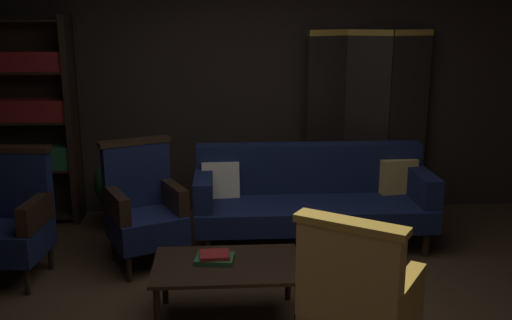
{
  "coord_description": "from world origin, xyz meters",
  "views": [
    {
      "loc": [
        -0.28,
        -3.63,
        2.08
      ],
      "look_at": [
        0.0,
        0.8,
        0.95
      ],
      "focal_mm": 41.23,
      "sensor_mm": 36.0,
      "label": 1
    }
  ],
  "objects_px": {
    "bookshelf": "(29,118)",
    "book_red_leather": "(215,255)",
    "coffee_table": "(227,270)",
    "velvet_couch": "(312,194)",
    "book_green_cloth": "(215,259)",
    "armchair_wing_right": "(144,207)",
    "folding_screen": "(367,121)",
    "potted_plant": "(118,189)",
    "armchair_gilt_accent": "(358,305)",
    "armchair_wing_left": "(10,219)"
  },
  "relations": [
    {
      "from": "coffee_table",
      "to": "book_red_leather",
      "type": "distance_m",
      "value": 0.13
    },
    {
      "from": "coffee_table",
      "to": "book_green_cloth",
      "type": "xyz_separation_m",
      "value": [
        -0.08,
        0.05,
        0.06
      ]
    },
    {
      "from": "folding_screen",
      "to": "coffee_table",
      "type": "height_order",
      "value": "folding_screen"
    },
    {
      "from": "potted_plant",
      "to": "velvet_couch",
      "type": "bearing_deg",
      "value": -12.62
    },
    {
      "from": "bookshelf",
      "to": "book_green_cloth",
      "type": "bearing_deg",
      "value": -48.95
    },
    {
      "from": "book_green_cloth",
      "to": "book_red_leather",
      "type": "distance_m",
      "value": 0.03
    },
    {
      "from": "bookshelf",
      "to": "book_red_leather",
      "type": "relative_size",
      "value": 10.34
    },
    {
      "from": "armchair_gilt_accent",
      "to": "armchair_wing_right",
      "type": "relative_size",
      "value": 1.0
    },
    {
      "from": "bookshelf",
      "to": "armchair_gilt_accent",
      "type": "relative_size",
      "value": 1.97
    },
    {
      "from": "bookshelf",
      "to": "armchair_gilt_accent",
      "type": "xyz_separation_m",
      "value": [
        2.62,
        -2.9,
        -0.57
      ]
    },
    {
      "from": "coffee_table",
      "to": "book_green_cloth",
      "type": "relative_size",
      "value": 3.89
    },
    {
      "from": "folding_screen",
      "to": "book_green_cloth",
      "type": "xyz_separation_m",
      "value": [
        -1.55,
        -2.13,
        -0.55
      ]
    },
    {
      "from": "book_red_leather",
      "to": "coffee_table",
      "type": "bearing_deg",
      "value": -29.11
    },
    {
      "from": "folding_screen",
      "to": "book_green_cloth",
      "type": "height_order",
      "value": "folding_screen"
    },
    {
      "from": "folding_screen",
      "to": "armchair_wing_right",
      "type": "relative_size",
      "value": 1.83
    },
    {
      "from": "bookshelf",
      "to": "armchair_wing_left",
      "type": "xyz_separation_m",
      "value": [
        0.21,
        -1.35,
        -0.57
      ]
    },
    {
      "from": "bookshelf",
      "to": "armchair_wing_left",
      "type": "distance_m",
      "value": 1.48
    },
    {
      "from": "coffee_table",
      "to": "armchair_gilt_accent",
      "type": "height_order",
      "value": "armchair_gilt_accent"
    },
    {
      "from": "potted_plant",
      "to": "book_green_cloth",
      "type": "xyz_separation_m",
      "value": [
        0.94,
        -1.76,
        0.02
      ]
    },
    {
      "from": "potted_plant",
      "to": "book_green_cloth",
      "type": "distance_m",
      "value": 2.0
    },
    {
      "from": "velvet_couch",
      "to": "book_red_leather",
      "type": "bearing_deg",
      "value": -122.92
    },
    {
      "from": "armchair_wing_right",
      "to": "potted_plant",
      "type": "xyz_separation_m",
      "value": [
        -0.35,
        0.79,
        -0.07
      ]
    },
    {
      "from": "armchair_wing_left",
      "to": "armchair_wing_right",
      "type": "distance_m",
      "value": 1.04
    },
    {
      "from": "potted_plant",
      "to": "armchair_wing_left",
      "type": "bearing_deg",
      "value": -123.23
    },
    {
      "from": "velvet_couch",
      "to": "armchair_wing_left",
      "type": "height_order",
      "value": "armchair_wing_left"
    },
    {
      "from": "velvet_couch",
      "to": "book_green_cloth",
      "type": "bearing_deg",
      "value": -122.92
    },
    {
      "from": "folding_screen",
      "to": "velvet_couch",
      "type": "height_order",
      "value": "folding_screen"
    },
    {
      "from": "bookshelf",
      "to": "coffee_table",
      "type": "xyz_separation_m",
      "value": [
        1.91,
        -2.14,
        -0.69
      ]
    },
    {
      "from": "folding_screen",
      "to": "bookshelf",
      "type": "relative_size",
      "value": 0.93
    },
    {
      "from": "armchair_gilt_accent",
      "to": "book_red_leather",
      "type": "xyz_separation_m",
      "value": [
        -0.8,
        0.8,
        -0.02
      ]
    },
    {
      "from": "velvet_couch",
      "to": "coffee_table",
      "type": "xyz_separation_m",
      "value": [
        -0.79,
        -1.4,
        -0.08
      ]
    },
    {
      "from": "bookshelf",
      "to": "folding_screen",
      "type": "bearing_deg",
      "value": 0.62
    },
    {
      "from": "armchair_wing_left",
      "to": "armchair_wing_right",
      "type": "bearing_deg",
      "value": 12.52
    },
    {
      "from": "potted_plant",
      "to": "book_red_leather",
      "type": "relative_size",
      "value": 3.7
    },
    {
      "from": "coffee_table",
      "to": "potted_plant",
      "type": "xyz_separation_m",
      "value": [
        -1.03,
        1.81,
        0.04
      ]
    },
    {
      "from": "book_green_cloth",
      "to": "coffee_table",
      "type": "bearing_deg",
      "value": -29.11
    },
    {
      "from": "velvet_couch",
      "to": "coffee_table",
      "type": "distance_m",
      "value": 1.61
    },
    {
      "from": "potted_plant",
      "to": "book_red_leather",
      "type": "xyz_separation_m",
      "value": [
        0.94,
        -1.76,
        0.05
      ]
    },
    {
      "from": "folding_screen",
      "to": "velvet_couch",
      "type": "relative_size",
      "value": 0.9
    },
    {
      "from": "folding_screen",
      "to": "book_red_leather",
      "type": "xyz_separation_m",
      "value": [
        -1.55,
        -2.13,
        -0.52
      ]
    },
    {
      "from": "folding_screen",
      "to": "book_green_cloth",
      "type": "bearing_deg",
      "value": -126.12
    },
    {
      "from": "bookshelf",
      "to": "coffee_table",
      "type": "relative_size",
      "value": 2.05
    },
    {
      "from": "velvet_couch",
      "to": "armchair_wing_left",
      "type": "bearing_deg",
      "value": -166.16
    },
    {
      "from": "bookshelf",
      "to": "potted_plant",
      "type": "xyz_separation_m",
      "value": [
        0.88,
        -0.33,
        -0.64
      ]
    },
    {
      "from": "bookshelf",
      "to": "book_red_leather",
      "type": "distance_m",
      "value": 2.84
    },
    {
      "from": "velvet_couch",
      "to": "book_red_leather",
      "type": "relative_size",
      "value": 10.69
    },
    {
      "from": "bookshelf",
      "to": "potted_plant",
      "type": "height_order",
      "value": "bookshelf"
    },
    {
      "from": "armchair_wing_right",
      "to": "book_red_leather",
      "type": "relative_size",
      "value": 5.25
    },
    {
      "from": "folding_screen",
      "to": "armchair_wing_right",
      "type": "bearing_deg",
      "value": -151.55
    },
    {
      "from": "book_red_leather",
      "to": "armchair_wing_left",
      "type": "bearing_deg",
      "value": 155.32
    }
  ]
}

